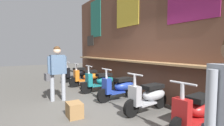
% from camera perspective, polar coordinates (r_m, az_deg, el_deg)
% --- Properties ---
extents(ground_plane, '(30.33, 30.33, 0.00)m').
position_cam_1_polar(ground_plane, '(4.12, -4.72, -16.77)').
color(ground_plane, '#56544F').
extents(market_stall_facade, '(10.83, 0.61, 4.00)m').
position_cam_1_polar(market_stall_facade, '(5.15, 15.61, 9.93)').
color(market_stall_facade, brown).
rests_on(market_stall_facade, ground_plane).
extents(scooter_black, '(0.47, 1.40, 0.97)m').
position_cam_1_polar(scooter_black, '(8.15, -11.93, -3.51)').
color(scooter_black, black).
rests_on(scooter_black, ground_plane).
extents(scooter_orange, '(0.46, 1.40, 0.97)m').
position_cam_1_polar(scooter_orange, '(7.07, -8.44, -4.65)').
color(scooter_orange, orange).
rests_on(scooter_orange, ground_plane).
extents(scooter_teal, '(0.46, 1.40, 0.97)m').
position_cam_1_polar(scooter_teal, '(6.04, -3.77, -6.15)').
color(scooter_teal, '#197075').
rests_on(scooter_teal, ground_plane).
extents(scooter_blue, '(0.46, 1.40, 0.97)m').
position_cam_1_polar(scooter_blue, '(5.07, 2.74, -8.15)').
color(scooter_blue, '#233D9E').
rests_on(scooter_blue, ground_plane).
extents(scooter_silver, '(0.47, 1.40, 0.97)m').
position_cam_1_polar(scooter_silver, '(4.18, 12.66, -10.95)').
color(scooter_silver, '#B2B5BA').
rests_on(scooter_silver, ground_plane).
extents(scooter_red, '(0.48, 1.40, 0.97)m').
position_cam_1_polar(scooter_red, '(3.50, 27.01, -14.34)').
color(scooter_red, red).
rests_on(scooter_red, ground_plane).
extents(shopper_with_handbag, '(0.27, 0.64, 1.61)m').
position_cam_1_polar(shopper_with_handbag, '(5.09, -18.44, -1.67)').
color(shopper_with_handbag, '#999EA8').
rests_on(shopper_with_handbag, ground_plane).
extents(merchandise_crate, '(0.41, 0.34, 0.33)m').
position_cam_1_polar(merchandise_crate, '(3.91, -12.79, -15.46)').
color(merchandise_crate, olive).
rests_on(merchandise_crate, ground_plane).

